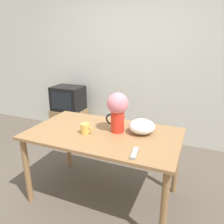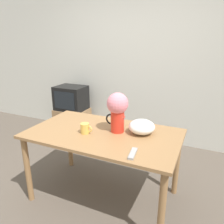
{
  "view_description": "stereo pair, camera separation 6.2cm",
  "coord_description": "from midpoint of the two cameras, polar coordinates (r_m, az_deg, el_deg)",
  "views": [
    {
      "loc": [
        1.11,
        -1.66,
        1.68
      ],
      "look_at": [
        0.29,
        0.27,
        0.98
      ],
      "focal_mm": 35.0,
      "sensor_mm": 36.0,
      "label": 1
    },
    {
      "loc": [
        1.16,
        -1.64,
        1.68
      ],
      "look_at": [
        0.29,
        0.27,
        0.98
      ],
      "focal_mm": 35.0,
      "sensor_mm": 36.0,
      "label": 2
    }
  ],
  "objects": [
    {
      "name": "coffee_mug",
      "position": [
        2.21,
        -6.23,
        -4.27
      ],
      "size": [
        0.13,
        0.09,
        0.1
      ],
      "color": "gold",
      "rests_on": "table"
    },
    {
      "name": "tv_set",
      "position": [
        3.94,
        -10.2,
        3.64
      ],
      "size": [
        0.52,
        0.42,
        0.42
      ],
      "color": "black",
      "rests_on": "tv_stand"
    },
    {
      "name": "table",
      "position": [
        2.28,
        -1.47,
        -7.55
      ],
      "size": [
        1.54,
        0.89,
        0.78
      ],
      "color": "olive",
      "rests_on": "ground_plane"
    },
    {
      "name": "tv_stand",
      "position": [
        4.08,
        -9.82,
        -2.52
      ],
      "size": [
        0.56,
        0.44,
        0.49
      ],
      "color": "#8E6B47",
      "rests_on": "ground_plane"
    },
    {
      "name": "white_bowl",
      "position": [
        2.21,
        8.56,
        -3.83
      ],
      "size": [
        0.26,
        0.26,
        0.14
      ],
      "color": "white",
      "rests_on": "table"
    },
    {
      "name": "remote_control",
      "position": [
        1.84,
        6.42,
        -10.74
      ],
      "size": [
        0.07,
        0.19,
        0.02
      ],
      "color": "#999999",
      "rests_on": "table"
    },
    {
      "name": "ground_plane",
      "position": [
        2.62,
        -8.25,
        -21.85
      ],
      "size": [
        12.0,
        12.0,
        0.0
      ],
      "primitive_type": "plane",
      "color": "brown"
    },
    {
      "name": "flower_vase",
      "position": [
        2.17,
        2.26,
        0.89
      ],
      "size": [
        0.24,
        0.22,
        0.41
      ],
      "color": "red",
      "rests_on": "table"
    },
    {
      "name": "wall_back",
      "position": [
        3.71,
        6.75,
        12.41
      ],
      "size": [
        8.0,
        0.05,
        2.6
      ],
      "color": "silver",
      "rests_on": "ground_plane"
    }
  ]
}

